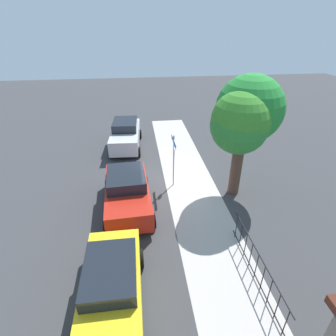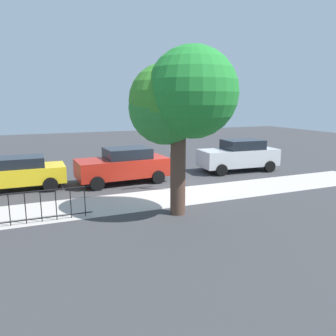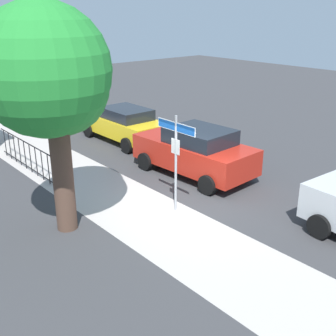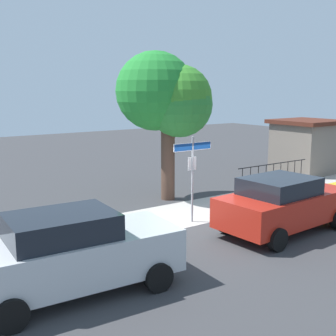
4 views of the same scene
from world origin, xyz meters
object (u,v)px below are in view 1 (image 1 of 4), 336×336
at_px(car_yellow, 111,289).
at_px(street_sign, 174,151).
at_px(car_silver, 126,134).
at_px(shade_tree, 244,117).
at_px(car_red, 127,191).

bearing_deg(car_yellow, street_sign, 157.26).
bearing_deg(street_sign, car_silver, -154.08).
bearing_deg(car_silver, shade_tree, 44.28).
height_order(car_silver, car_red, car_silver).
xyz_separation_m(shade_tree, car_yellow, (5.40, -5.66, -3.17)).
bearing_deg(car_red, car_silver, 178.41).
height_order(street_sign, car_yellow, street_sign).
bearing_deg(shade_tree, car_silver, -139.11).
height_order(car_silver, car_yellow, car_silver).
xyz_separation_m(shade_tree, car_red, (0.54, -5.25, -3.08)).
bearing_deg(shade_tree, street_sign, -110.62).
bearing_deg(car_red, street_sign, 121.91).
height_order(shade_tree, car_silver, shade_tree).
relative_size(car_silver, car_red, 1.02).
bearing_deg(car_silver, car_red, 4.81).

